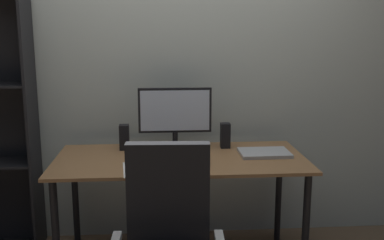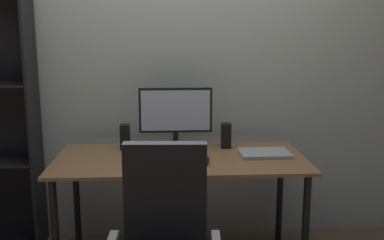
{
  "view_description": "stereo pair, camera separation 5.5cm",
  "coord_description": "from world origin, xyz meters",
  "views": [
    {
      "loc": [
        -0.13,
        -2.74,
        1.54
      ],
      "look_at": [
        0.07,
        0.01,
        0.98
      ],
      "focal_mm": 42.06,
      "sensor_mm": 36.0,
      "label": 1
    },
    {
      "loc": [
        -0.07,
        -2.74,
        1.54
      ],
      "look_at": [
        0.07,
        0.01,
        0.98
      ],
      "focal_mm": 42.06,
      "sensor_mm": 36.0,
      "label": 2
    }
  ],
  "objects": [
    {
      "name": "speaker_right",
      "position": [
        0.32,
        0.22,
        0.82
      ],
      "size": [
        0.06,
        0.07,
        0.17
      ],
      "primitive_type": "cube",
      "color": "black",
      "rests_on": "desk"
    },
    {
      "name": "coffee_mug",
      "position": [
        0.03,
        -0.02,
        0.79
      ],
      "size": [
        0.09,
        0.07,
        0.09
      ],
      "color": "white",
      "rests_on": "desk"
    },
    {
      "name": "mouse",
      "position": [
        0.14,
        -0.15,
        0.76
      ],
      "size": [
        0.08,
        0.11,
        0.03
      ],
      "primitive_type": "cube",
      "rotation": [
        0.0,
        0.0,
        -0.23
      ],
      "color": "black",
      "rests_on": "desk"
    },
    {
      "name": "back_wall",
      "position": [
        0.0,
        0.54,
        1.3
      ],
      "size": [
        6.4,
        0.1,
        2.6
      ],
      "primitive_type": "cube",
      "color": "beige",
      "rests_on": "ground"
    },
    {
      "name": "speaker_left",
      "position": [
        -0.37,
        0.22,
        0.82
      ],
      "size": [
        0.06,
        0.07,
        0.17
      ],
      "primitive_type": "cube",
      "color": "black",
      "rests_on": "desk"
    },
    {
      "name": "monitor",
      "position": [
        -0.02,
        0.23,
        0.98
      ],
      "size": [
        0.49,
        0.2,
        0.41
      ],
      "color": "black",
      "rests_on": "desk"
    },
    {
      "name": "laptop",
      "position": [
        0.55,
        0.03,
        0.75
      ],
      "size": [
        0.32,
        0.23,
        0.02
      ],
      "primitive_type": "cube",
      "rotation": [
        0.0,
        0.0,
        0.01
      ],
      "color": "#B7BABC",
      "rests_on": "desk"
    },
    {
      "name": "keyboard",
      "position": [
        -0.06,
        -0.18,
        0.75
      ],
      "size": [
        0.29,
        0.12,
        0.02
      ],
      "primitive_type": "cube",
      "rotation": [
        0.0,
        0.0,
        -0.05
      ],
      "color": "silver",
      "rests_on": "desk"
    },
    {
      "name": "paper_sheet",
      "position": [
        -0.24,
        -0.23,
        0.74
      ],
      "size": [
        0.24,
        0.31,
        0.0
      ],
      "primitive_type": "cube",
      "rotation": [
        0.0,
        0.0,
        0.09
      ],
      "color": "white",
      "rests_on": "desk"
    },
    {
      "name": "desk",
      "position": [
        0.0,
        0.0,
        0.66
      ],
      "size": [
        1.58,
        0.73,
        0.74
      ],
      "color": "olive",
      "rests_on": "ground"
    }
  ]
}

